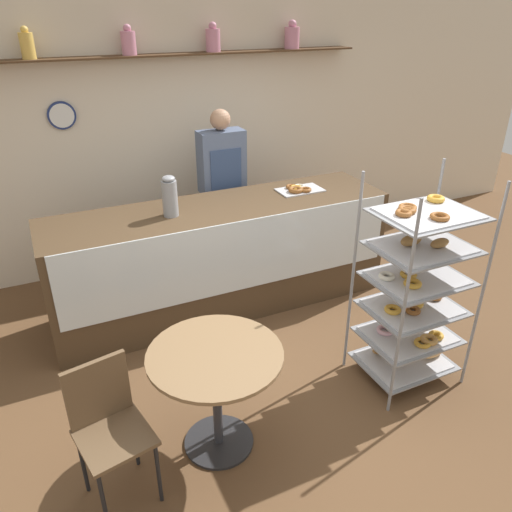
# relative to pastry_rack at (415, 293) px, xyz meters

# --- Properties ---
(ground_plane) EXTENTS (14.00, 14.00, 0.00)m
(ground_plane) POSITION_rel_pastry_rack_xyz_m (-0.89, 0.41, -0.74)
(ground_plane) COLOR brown
(back_wall) EXTENTS (10.00, 0.30, 2.70)m
(back_wall) POSITION_rel_pastry_rack_xyz_m (-0.89, 2.81, 0.63)
(back_wall) COLOR beige
(back_wall) RESTS_ON ground_plane
(display_counter) EXTENTS (3.11, 0.79, 1.01)m
(display_counter) POSITION_rel_pastry_rack_xyz_m (-0.89, 1.56, -0.23)
(display_counter) COLOR #4C3823
(display_counter) RESTS_ON ground_plane
(pastry_rack) EXTENTS (0.73, 0.58, 1.62)m
(pastry_rack) POSITION_rel_pastry_rack_xyz_m (0.00, 0.00, 0.00)
(pastry_rack) COLOR gray
(pastry_rack) RESTS_ON ground_plane
(person_worker) EXTENTS (0.45, 0.23, 1.72)m
(person_worker) POSITION_rel_pastry_rack_xyz_m (-0.62, 2.18, 0.21)
(person_worker) COLOR #282833
(person_worker) RESTS_ON ground_plane
(cafe_table) EXTENTS (0.83, 0.83, 0.74)m
(cafe_table) POSITION_rel_pastry_rack_xyz_m (-1.56, -0.04, -0.17)
(cafe_table) COLOR #262628
(cafe_table) RESTS_ON ground_plane
(cafe_chair) EXTENTS (0.45, 0.45, 0.88)m
(cafe_chair) POSITION_rel_pastry_rack_xyz_m (-2.23, -0.09, -0.19)
(cafe_chair) COLOR black
(cafe_chair) RESTS_ON ground_plane
(coffee_carafe) EXTENTS (0.13, 0.13, 0.35)m
(coffee_carafe) POSITION_rel_pastry_rack_xyz_m (-1.35, 1.53, 0.45)
(coffee_carafe) COLOR gray
(coffee_carafe) RESTS_ON display_counter
(donut_tray_counter) EXTENTS (0.43, 0.26, 0.05)m
(donut_tray_counter) POSITION_rel_pastry_rack_xyz_m (-0.07, 1.60, 0.30)
(donut_tray_counter) COLOR silver
(donut_tray_counter) RESTS_ON display_counter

